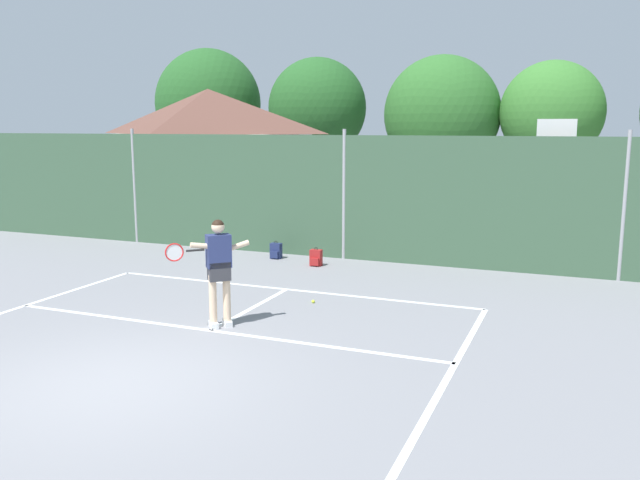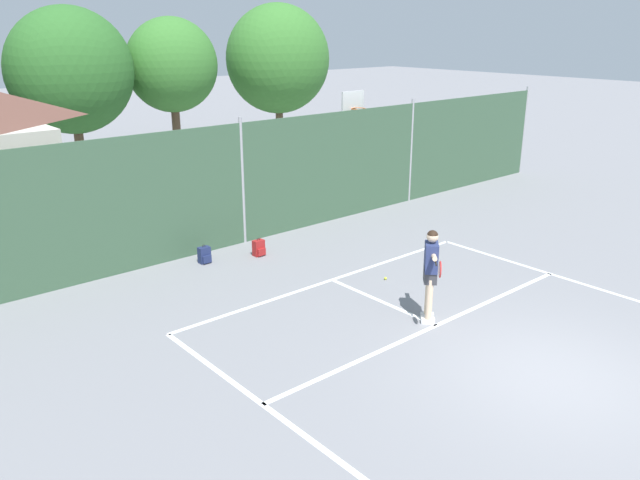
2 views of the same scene
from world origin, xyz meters
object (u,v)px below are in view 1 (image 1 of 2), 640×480
at_px(backpack_navy, 276,251).
at_px(backpack_red, 316,258).
at_px(basketball_hoop, 554,171).
at_px(tennis_ball, 313,301).
at_px(tennis_player, 218,263).

distance_m(backpack_navy, backpack_red, 1.37).
xyz_separation_m(basketball_hoop, tennis_ball, (-4.03, -5.46, -2.28)).
height_order(backpack_navy, backpack_red, same).
relative_size(basketball_hoop, tennis_ball, 53.79).
relative_size(basketball_hoop, backpack_navy, 7.67).
bearing_deg(backpack_navy, tennis_player, -73.54).
xyz_separation_m(tennis_player, backpack_navy, (-1.66, 5.61, -0.92)).
xyz_separation_m(basketball_hoop, backpack_navy, (-6.59, -1.85, -2.12)).
bearing_deg(backpack_red, tennis_player, -86.05).
xyz_separation_m(tennis_ball, backpack_red, (-1.26, 3.17, 0.16)).
relative_size(basketball_hoop, backpack_red, 7.67).
bearing_deg(tennis_player, basketball_hoop, 56.50).
bearing_deg(tennis_ball, basketball_hoop, 53.53).
bearing_deg(basketball_hoop, tennis_player, -123.50).
bearing_deg(basketball_hoop, backpack_red, -156.66).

